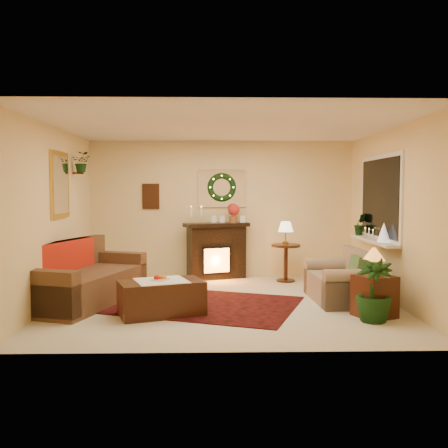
{
  "coord_description": "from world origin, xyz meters",
  "views": [
    {
      "loc": [
        -0.18,
        -7.3,
        1.68
      ],
      "look_at": [
        0.0,
        0.35,
        1.15
      ],
      "focal_mm": 40.0,
      "sensor_mm": 36.0,
      "label": 1
    }
  ],
  "objects_px": {
    "sofa": "(86,275)",
    "end_table_square": "(375,297)",
    "side_table_round": "(286,264)",
    "loveseat": "(339,273)",
    "coffee_table": "(161,299)",
    "fireplace": "(216,249)"
  },
  "relations": [
    {
      "from": "side_table_round",
      "to": "loveseat",
      "type": "bearing_deg",
      "value": -70.54
    },
    {
      "from": "sofa",
      "to": "loveseat",
      "type": "distance_m",
      "value": 3.77
    },
    {
      "from": "loveseat",
      "to": "side_table_round",
      "type": "relative_size",
      "value": 1.95
    },
    {
      "from": "end_table_square",
      "to": "coffee_table",
      "type": "distance_m",
      "value": 2.83
    },
    {
      "from": "fireplace",
      "to": "coffee_table",
      "type": "height_order",
      "value": "fireplace"
    },
    {
      "from": "sofa",
      "to": "coffee_table",
      "type": "bearing_deg",
      "value": -12.63
    },
    {
      "from": "end_table_square",
      "to": "coffee_table",
      "type": "height_order",
      "value": "end_table_square"
    },
    {
      "from": "loveseat",
      "to": "end_table_square",
      "type": "xyz_separation_m",
      "value": [
        0.23,
        -0.94,
        -0.15
      ]
    },
    {
      "from": "side_table_round",
      "to": "coffee_table",
      "type": "distance_m",
      "value": 3.14
    },
    {
      "from": "loveseat",
      "to": "end_table_square",
      "type": "relative_size",
      "value": 2.42
    },
    {
      "from": "fireplace",
      "to": "end_table_square",
      "type": "height_order",
      "value": "fireplace"
    },
    {
      "from": "fireplace",
      "to": "side_table_round",
      "type": "distance_m",
      "value": 1.33
    },
    {
      "from": "sofa",
      "to": "fireplace",
      "type": "xyz_separation_m",
      "value": [
        1.94,
        2.03,
        0.12
      ]
    },
    {
      "from": "loveseat",
      "to": "coffee_table",
      "type": "relative_size",
      "value": 1.22
    },
    {
      "from": "fireplace",
      "to": "side_table_round",
      "type": "xyz_separation_m",
      "value": [
        1.26,
        -0.34,
        -0.23
      ]
    },
    {
      "from": "fireplace",
      "to": "sofa",
      "type": "bearing_deg",
      "value": -153.23
    },
    {
      "from": "sofa",
      "to": "fireplace",
      "type": "bearing_deg",
      "value": 64.45
    },
    {
      "from": "fireplace",
      "to": "end_table_square",
      "type": "relative_size",
      "value": 1.95
    },
    {
      "from": "sofa",
      "to": "end_table_square",
      "type": "xyz_separation_m",
      "value": [
        4.0,
        -0.86,
        -0.16
      ]
    },
    {
      "from": "end_table_square",
      "to": "side_table_round",
      "type": "bearing_deg",
      "value": 107.39
    },
    {
      "from": "sofa",
      "to": "fireplace",
      "type": "relative_size",
      "value": 1.99
    },
    {
      "from": "sofa",
      "to": "coffee_table",
      "type": "relative_size",
      "value": 1.95
    }
  ]
}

